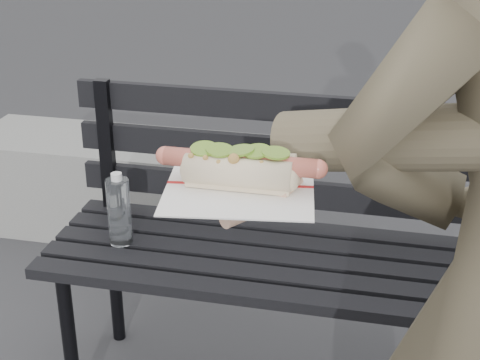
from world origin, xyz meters
name	(u,v)px	position (x,y,z in m)	size (l,w,h in m)	color
park_bench	(319,233)	(0.03, 0.81, 0.52)	(1.50, 0.44, 0.88)	black
concrete_block	(122,185)	(-0.89, 1.65, 0.20)	(1.20, 0.40, 0.40)	slate
held_hotdog	(401,149)	(0.21, -0.05, 1.13)	(0.64, 0.32, 0.20)	brown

